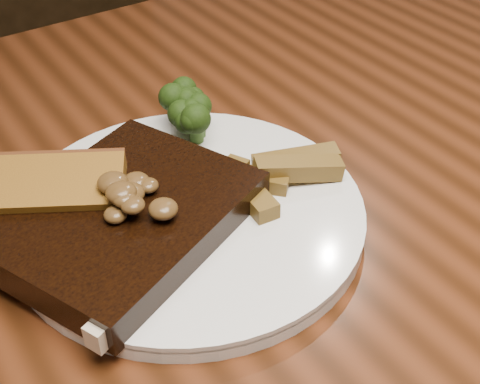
{
  "coord_description": "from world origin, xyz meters",
  "views": [
    {
      "loc": [
        -0.21,
        -0.34,
        1.11
      ],
      "look_at": [
        0.02,
        0.01,
        0.78
      ],
      "focal_mm": 50.0,
      "sensor_mm": 36.0,
      "label": 1
    }
  ],
  "objects_px": {
    "steak": "(124,218)",
    "garlic_bread": "(65,207)",
    "chair_far": "(30,125)",
    "dining_table": "(231,310)",
    "plate": "(189,216)",
    "potato_wedges": "(258,178)"
  },
  "relations": [
    {
      "from": "plate",
      "to": "steak",
      "type": "distance_m",
      "value": 0.06
    },
    {
      "from": "plate",
      "to": "garlic_bread",
      "type": "bearing_deg",
      "value": 151.29
    },
    {
      "from": "dining_table",
      "to": "plate",
      "type": "relative_size",
      "value": 5.64
    },
    {
      "from": "chair_far",
      "to": "plate",
      "type": "xyz_separation_m",
      "value": [
        -0.05,
        -0.65,
        0.28
      ]
    },
    {
      "from": "chair_far",
      "to": "steak",
      "type": "xyz_separation_m",
      "value": [
        -0.1,
        -0.65,
        0.3
      ]
    },
    {
      "from": "chair_far",
      "to": "steak",
      "type": "height_order",
      "value": "chair_far"
    },
    {
      "from": "dining_table",
      "to": "steak",
      "type": "distance_m",
      "value": 0.14
    },
    {
      "from": "dining_table",
      "to": "potato_wedges",
      "type": "height_order",
      "value": "potato_wedges"
    },
    {
      "from": "garlic_bread",
      "to": "potato_wedges",
      "type": "distance_m",
      "value": 0.16
    },
    {
      "from": "chair_far",
      "to": "plate",
      "type": "relative_size",
      "value": 3.07
    },
    {
      "from": "garlic_bread",
      "to": "plate",
      "type": "bearing_deg",
      "value": 1.51
    },
    {
      "from": "dining_table",
      "to": "chair_far",
      "type": "bearing_deg",
      "value": 87.86
    },
    {
      "from": "chair_far",
      "to": "garlic_bread",
      "type": "relative_size",
      "value": 8.96
    },
    {
      "from": "dining_table",
      "to": "plate",
      "type": "distance_m",
      "value": 0.11
    },
    {
      "from": "steak",
      "to": "garlic_bread",
      "type": "distance_m",
      "value": 0.05
    },
    {
      "from": "dining_table",
      "to": "steak",
      "type": "bearing_deg",
      "value": 155.15
    },
    {
      "from": "chair_far",
      "to": "steak",
      "type": "relative_size",
      "value": 4.6
    },
    {
      "from": "plate",
      "to": "garlic_bread",
      "type": "relative_size",
      "value": 2.92
    },
    {
      "from": "steak",
      "to": "potato_wedges",
      "type": "bearing_deg",
      "value": -30.1
    },
    {
      "from": "chair_far",
      "to": "garlic_bread",
      "type": "bearing_deg",
      "value": 92.07
    },
    {
      "from": "potato_wedges",
      "to": "dining_table",
      "type": "bearing_deg",
      "value": -154.28
    },
    {
      "from": "steak",
      "to": "garlic_bread",
      "type": "bearing_deg",
      "value": 103.3
    }
  ]
}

